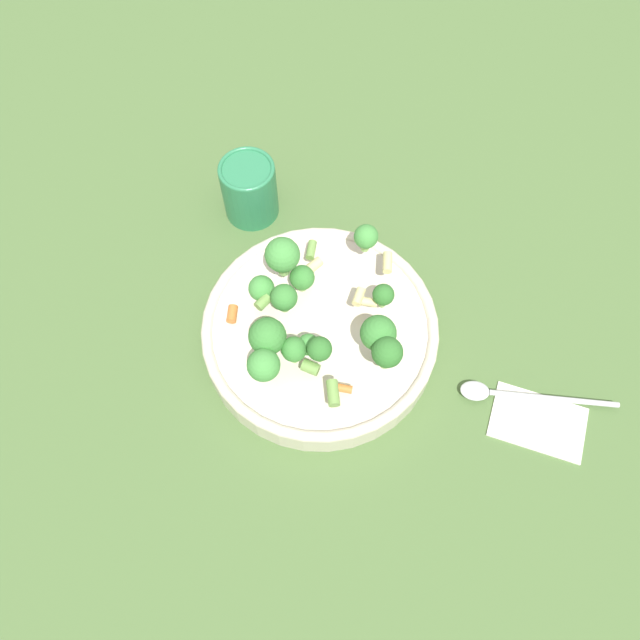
# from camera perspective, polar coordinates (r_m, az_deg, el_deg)

# --- Properties ---
(ground_plane) EXTENTS (3.00, 3.00, 0.00)m
(ground_plane) POSITION_cam_1_polar(r_m,az_deg,el_deg) (0.81, 0.00, -1.83)
(ground_plane) COLOR #4C6B38
(bowl) EXTENTS (0.30, 0.30, 0.05)m
(bowl) POSITION_cam_1_polar(r_m,az_deg,el_deg) (0.79, 0.00, -1.06)
(bowl) COLOR beige
(bowl) RESTS_ON ground_plane
(pasta_salad) EXTENTS (0.24, 0.22, 0.08)m
(pasta_salad) POSITION_cam_1_polar(r_m,az_deg,el_deg) (0.73, -0.83, 0.52)
(pasta_salad) COLOR #8CB766
(pasta_salad) RESTS_ON bowl
(cup) EXTENTS (0.08, 0.08, 0.09)m
(cup) POSITION_cam_1_polar(r_m,az_deg,el_deg) (0.89, -6.48, 11.81)
(cup) COLOR #2D7F51
(cup) RESTS_ON ground_plane
(napkin) EXTENTS (0.11, 0.13, 0.01)m
(napkin) POSITION_cam_1_polar(r_m,az_deg,el_deg) (0.81, 19.33, -8.77)
(napkin) COLOR white
(napkin) RESTS_ON ground_plane
(spoon) EXTENTS (0.12, 0.17, 0.01)m
(spoon) POSITION_cam_1_polar(r_m,az_deg,el_deg) (0.81, 17.00, -6.51)
(spoon) COLOR silver
(spoon) RESTS_ON napkin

